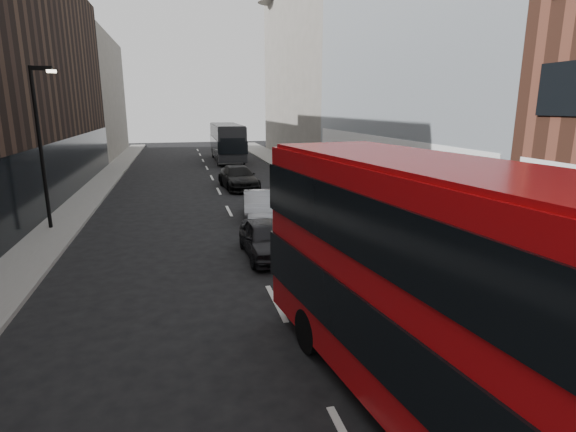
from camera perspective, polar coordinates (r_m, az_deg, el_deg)
sidewalk_right at (r=30.83m, az=5.43°, el=3.56°), size 3.00×80.00×0.15m
sidewalk_left at (r=29.68m, az=-24.18°, el=2.01°), size 2.00×80.00×0.15m
building_modern_block at (r=28.68m, az=16.87°, el=22.04°), size 5.03×22.00×20.00m
building_victorian at (r=49.81m, az=2.63°, el=18.52°), size 6.50×24.00×21.00m
building_left_mid at (r=34.87m, az=-29.71°, el=14.49°), size 5.00×24.00×14.00m
building_left_far at (r=56.39m, az=-23.62°, el=13.65°), size 5.00×20.00×13.00m
street_lamp at (r=22.44m, az=-28.85°, el=8.73°), size 1.06×0.22×7.00m
red_bus at (r=7.57m, az=22.65°, el=-10.12°), size 4.20×11.62×4.61m
grey_bus at (r=47.10m, az=-7.78°, el=9.37°), size 2.89×11.68×3.75m
car_a at (r=16.81m, az=-2.89°, el=-2.88°), size 1.68×4.02×1.36m
car_b at (r=22.50m, az=-3.78°, el=1.39°), size 1.98×4.31×1.37m
car_c at (r=31.07m, az=-6.33°, el=4.91°), size 2.58×5.43×1.53m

